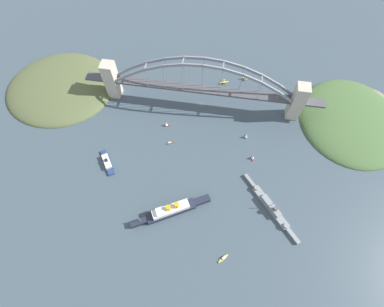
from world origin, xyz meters
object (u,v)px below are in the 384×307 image
(harbor_ferry_steamer, at_px, (107,162))
(small_boat_4, at_px, (170,143))
(ocean_liner, at_px, (171,210))
(small_boat_2, at_px, (253,157))
(seaplane_taxiing_near_bridge, at_px, (224,82))
(small_boat_1, at_px, (166,124))
(seaplane_second_in_formation, at_px, (245,78))
(small_boat_0, at_px, (246,136))
(small_boat_3, at_px, (223,258))
(harbor_arch_bridge, at_px, (202,89))
(naval_cruiser, at_px, (271,207))

(harbor_ferry_steamer, relative_size, small_boat_4, 2.93)
(ocean_liner, height_order, small_boat_2, ocean_liner)
(seaplane_taxiing_near_bridge, distance_m, small_boat_1, 103.65)
(harbor_ferry_steamer, bearing_deg, ocean_liner, 151.52)
(seaplane_second_in_formation, relative_size, small_boat_0, 1.28)
(small_boat_2, distance_m, small_boat_4, 98.18)
(harbor_ferry_steamer, relative_size, seaplane_second_in_formation, 3.26)
(seaplane_second_in_formation, bearing_deg, seaplane_taxiing_near_bridge, 23.00)
(ocean_liner, relative_size, small_boat_2, 10.85)
(seaplane_second_in_formation, relative_size, small_boat_2, 1.36)
(harbor_ferry_steamer, bearing_deg, small_boat_0, -158.92)
(small_boat_0, bearing_deg, seaplane_second_in_formation, -86.02)
(ocean_liner, height_order, seaplane_second_in_formation, ocean_liner)
(ocean_liner, distance_m, small_boat_3, 69.02)
(small_boat_1, bearing_deg, small_boat_4, 111.26)
(small_boat_4, bearing_deg, harbor_ferry_steamer, 29.79)
(harbor_arch_bridge, relative_size, small_boat_2, 40.61)
(harbor_arch_bridge, distance_m, small_boat_3, 192.58)
(small_boat_1, bearing_deg, small_boat_0, 178.62)
(naval_cruiser, distance_m, small_boat_4, 134.85)
(ocean_liner, height_order, seaplane_taxiing_near_bridge, ocean_liner)
(naval_cruiser, xyz_separation_m, small_boat_1, (128.88, -86.88, 0.28))
(small_boat_1, relative_size, small_boat_2, 0.99)
(seaplane_taxiing_near_bridge, xyz_separation_m, small_boat_2, (-43.58, 111.92, 1.38))
(small_boat_2, xyz_separation_m, small_boat_4, (97.96, -5.97, -2.64))
(seaplane_taxiing_near_bridge, bearing_deg, harbor_ferry_steamer, 50.13)
(ocean_liner, xyz_separation_m, seaplane_second_in_formation, (-64.29, -200.24, -3.33))
(ocean_liner, distance_m, small_boat_1, 110.29)
(harbor_arch_bridge, relative_size, small_boat_0, 38.17)
(seaplane_taxiing_near_bridge, bearing_deg, ocean_liner, 78.99)
(harbor_ferry_steamer, relative_size, seaplane_taxiing_near_bridge, 2.77)
(seaplane_taxiing_near_bridge, relative_size, small_boat_4, 1.06)
(seaplane_taxiing_near_bridge, relative_size, small_boat_3, 1.18)
(ocean_liner, distance_m, small_boat_2, 110.95)
(ocean_liner, bearing_deg, small_boat_3, 147.08)
(seaplane_second_in_formation, bearing_deg, harbor_arch_bridge, 44.81)
(harbor_ferry_steamer, distance_m, small_boat_1, 83.35)
(harbor_arch_bridge, xyz_separation_m, small_boat_3, (-46.82, 184.74, -27.69))
(harbor_ferry_steamer, height_order, small_boat_3, harbor_ferry_steamer)
(small_boat_0, distance_m, small_boat_1, 98.15)
(harbor_arch_bridge, distance_m, harbor_ferry_steamer, 141.38)
(seaplane_taxiing_near_bridge, distance_m, seaplane_second_in_formation, 30.01)
(ocean_liner, height_order, naval_cruiser, ocean_liner)
(naval_cruiser, distance_m, seaplane_taxiing_near_bridge, 180.65)
(seaplane_taxiing_near_bridge, bearing_deg, small_boat_4, 62.83)
(harbor_ferry_steamer, xyz_separation_m, seaplane_taxiing_near_bridge, (-119.80, -143.41, -0.46))
(harbor_arch_bridge, bearing_deg, small_boat_3, 104.22)
(small_boat_3, bearing_deg, small_boat_4, -57.81)
(naval_cruiser, height_order, seaplane_taxiing_near_bridge, naval_cruiser)
(ocean_liner, bearing_deg, seaplane_second_in_formation, -107.80)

